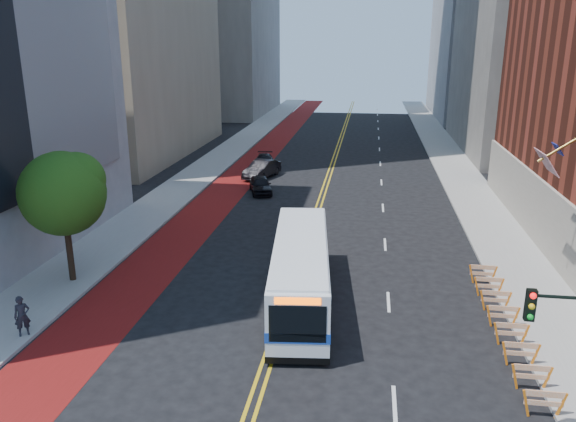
# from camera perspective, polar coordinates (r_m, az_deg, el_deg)

# --- Properties ---
(ground) EXTENTS (160.00, 160.00, 0.00)m
(ground) POSITION_cam_1_polar(r_m,az_deg,el_deg) (22.58, -2.11, -15.07)
(ground) COLOR black
(ground) RESTS_ON ground
(sidewalk_left) EXTENTS (4.00, 140.00, 0.15)m
(sidewalk_left) POSITION_cam_1_polar(r_m,az_deg,el_deg) (52.61, -9.16, 3.61)
(sidewalk_left) COLOR gray
(sidewalk_left) RESTS_ON ground
(sidewalk_right) EXTENTS (4.00, 140.00, 0.15)m
(sidewalk_right) POSITION_cam_1_polar(r_m,az_deg,el_deg) (50.96, 17.59, 2.59)
(sidewalk_right) COLOR gray
(sidewalk_right) RESTS_ON ground
(bus_lane_paint) EXTENTS (3.60, 140.00, 0.01)m
(bus_lane_paint) POSITION_cam_1_polar(r_m,az_deg,el_deg) (51.61, -5.01, 3.42)
(bus_lane_paint) COLOR #5E100D
(bus_lane_paint) RESTS_ON ground
(center_line_inner) EXTENTS (0.14, 140.00, 0.01)m
(center_line_inner) POSITION_cam_1_polar(r_m,az_deg,el_deg) (50.41, 3.80, 3.12)
(center_line_inner) COLOR gold
(center_line_inner) RESTS_ON ground
(center_line_outer) EXTENTS (0.14, 140.00, 0.01)m
(center_line_outer) POSITION_cam_1_polar(r_m,az_deg,el_deg) (50.39, 4.21, 3.11)
(center_line_outer) COLOR gold
(center_line_outer) RESTS_ON ground
(lane_dashes) EXTENTS (0.14, 98.20, 0.01)m
(lane_dashes) POSITION_cam_1_polar(r_m,az_deg,el_deg) (58.09, 9.36, 4.78)
(lane_dashes) COLOR silver
(lane_dashes) RESTS_ON ground
(construction_barriers) EXTENTS (1.42, 10.91, 1.00)m
(construction_barriers) POSITION_cam_1_polar(r_m,az_deg,el_deg) (25.67, 21.34, -10.42)
(construction_barriers) COLOR orange
(construction_barriers) RESTS_ON ground
(street_tree) EXTENTS (4.20, 4.20, 6.70)m
(street_tree) POSITION_cam_1_polar(r_m,az_deg,el_deg) (29.79, -21.81, 1.98)
(street_tree) COLOR black
(street_tree) RESTS_ON sidewalk_left
(traffic_signal) EXTENTS (2.21, 0.34, 5.07)m
(traffic_signal) POSITION_cam_1_polar(r_m,az_deg,el_deg) (18.35, 26.45, -11.67)
(traffic_signal) COLOR black
(traffic_signal) RESTS_ON sidewalk_right
(transit_bus) EXTENTS (3.64, 11.54, 3.12)m
(transit_bus) POSITION_cam_1_polar(r_m,az_deg,el_deg) (26.55, 1.29, -6.00)
(transit_bus) COLOR silver
(transit_bus) RESTS_ON ground
(car_a) EXTENTS (2.73, 4.32, 1.37)m
(car_a) POSITION_cam_1_polar(r_m,az_deg,el_deg) (46.04, -2.81, 2.68)
(car_a) COLOR black
(car_a) RESTS_ON ground
(car_b) EXTENTS (2.99, 5.06, 1.57)m
(car_b) POSITION_cam_1_polar(r_m,az_deg,el_deg) (51.24, -2.68, 4.27)
(car_b) COLOR black
(car_b) RESTS_ON ground
(car_c) EXTENTS (2.27, 4.55, 1.27)m
(car_c) POSITION_cam_1_polar(r_m,az_deg,el_deg) (55.42, -2.48, 5.07)
(car_c) COLOR black
(car_c) RESTS_ON ground
(pedestrian) EXTENTS (0.76, 0.72, 1.74)m
(pedestrian) POSITION_cam_1_polar(r_m,az_deg,el_deg) (26.12, -25.40, -9.62)
(pedestrian) COLOR black
(pedestrian) RESTS_ON sidewalk_left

